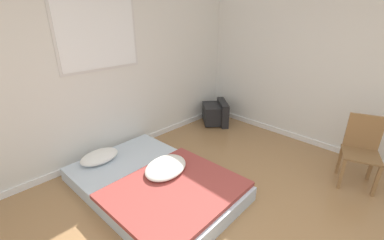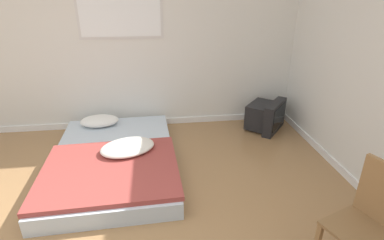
% 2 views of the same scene
% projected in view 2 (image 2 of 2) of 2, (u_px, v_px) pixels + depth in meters
% --- Properties ---
extents(wall_back, '(7.96, 0.08, 2.60)m').
position_uv_depth(wall_back, '(101.00, 40.00, 4.10)').
color(wall_back, silver).
rests_on(wall_back, ground_plane).
extents(mattress_bed, '(1.46, 2.12, 0.32)m').
position_uv_depth(mattress_bed, '(114.00, 158.00, 3.51)').
color(mattress_bed, silver).
rests_on(mattress_bed, ground_plane).
extents(crt_tv, '(0.68, 0.70, 0.45)m').
position_uv_depth(crt_tv, '(266.00, 116.00, 4.44)').
color(crt_tv, black).
rests_on(crt_tv, ground_plane).
extents(wooden_chair, '(0.53, 0.53, 0.89)m').
position_uv_depth(wooden_chair, '(374.00, 217.00, 2.05)').
color(wooden_chair, olive).
rests_on(wooden_chair, ground_plane).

